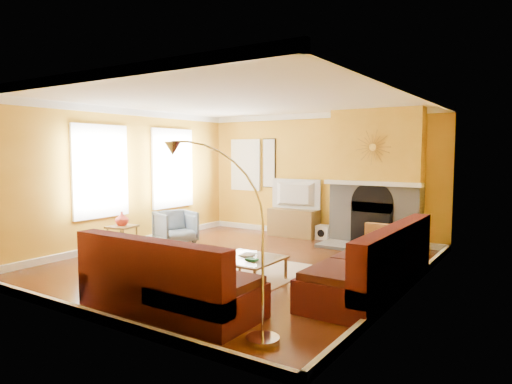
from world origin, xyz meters
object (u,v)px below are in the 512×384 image
Objects in this scene: coffee_table at (247,270)px; armchair at (176,227)px; sectional_sofa at (275,254)px; media_console at (294,223)px; side_table at (122,239)px; arc_lamp at (219,238)px.

armchair is (-2.76, 1.47, 0.15)m from coffee_table.
armchair is at bearing 151.87° from coffee_table.
sectional_sofa is at bearing -92.73° from armchair.
armchair reaches higher than media_console.
sectional_sofa reaches higher than side_table.
armchair is at bearing 77.69° from side_table.
media_console is at bearing 110.58° from arc_lamp.
side_table is (-1.85, -3.21, -0.05)m from media_console.
sectional_sofa is at bearing 101.60° from arc_lamp.
sectional_sofa is 3.58× the size of media_console.
media_console reaches higher than coffee_table.
coffee_table is 1.81× the size of side_table.
coffee_table is 0.83× the size of media_console.
side_table is (-3.01, 0.32, 0.07)m from coffee_table.
arc_lamp is (0.78, -1.64, 0.80)m from coffee_table.
side_table reaches higher than coffee_table.
media_console is 3.70m from side_table.
side_table is at bearing -119.98° from media_console.
side_table is 0.26× the size of arc_lamp.
coffee_table is 1.24× the size of armchair.
armchair is 1.46× the size of side_table.
coffee_table is 3.03m from side_table.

